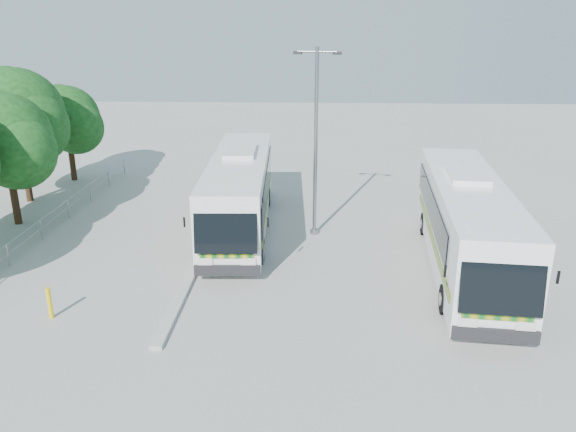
{
  "coord_description": "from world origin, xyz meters",
  "views": [
    {
      "loc": [
        2.4,
        -20.72,
        9.55
      ],
      "look_at": [
        1.44,
        2.1,
        1.63
      ],
      "focal_mm": 35.0,
      "sensor_mm": 36.0,
      "label": 1
    }
  ],
  "objects_px": {
    "tree_far_c": "(6,139)",
    "tree_far_e": "(68,119)",
    "bollard": "(50,303)",
    "coach_adjacent": "(466,222)",
    "coach_main": "(240,190)",
    "tree_far_d": "(19,115)",
    "lamppost": "(316,135)"
  },
  "relations": [
    {
      "from": "tree_far_e",
      "to": "lamppost",
      "type": "height_order",
      "value": "lamppost"
    },
    {
      "from": "coach_adjacent",
      "to": "bollard",
      "type": "distance_m",
      "value": 15.84
    },
    {
      "from": "coach_main",
      "to": "coach_adjacent",
      "type": "height_order",
      "value": "coach_adjacent"
    },
    {
      "from": "bollard",
      "to": "tree_far_e",
      "type": "bearing_deg",
      "value": 109.74
    },
    {
      "from": "tree_far_e",
      "to": "coach_main",
      "type": "height_order",
      "value": "tree_far_e"
    },
    {
      "from": "coach_main",
      "to": "tree_far_c",
      "type": "bearing_deg",
      "value": 176.87
    },
    {
      "from": "coach_adjacent",
      "to": "tree_far_d",
      "type": "bearing_deg",
      "value": 165.18
    },
    {
      "from": "coach_main",
      "to": "bollard",
      "type": "bearing_deg",
      "value": -122.91
    },
    {
      "from": "tree_far_c",
      "to": "bollard",
      "type": "xyz_separation_m",
      "value": [
        5.75,
        -9.24,
        -3.7
      ]
    },
    {
      "from": "bollard",
      "to": "tree_far_c",
      "type": "bearing_deg",
      "value": 121.9
    },
    {
      "from": "bollard",
      "to": "tree_far_d",
      "type": "bearing_deg",
      "value": 118.21
    },
    {
      "from": "tree_far_c",
      "to": "tree_far_e",
      "type": "relative_size",
      "value": 1.1
    },
    {
      "from": "tree_far_c",
      "to": "tree_far_d",
      "type": "height_order",
      "value": "tree_far_d"
    },
    {
      "from": "tree_far_d",
      "to": "lamppost",
      "type": "bearing_deg",
      "value": -15.81
    },
    {
      "from": "tree_far_e",
      "to": "coach_adjacent",
      "type": "height_order",
      "value": "tree_far_e"
    },
    {
      "from": "coach_adjacent",
      "to": "coach_main",
      "type": "bearing_deg",
      "value": 161.73
    },
    {
      "from": "lamppost",
      "to": "bollard",
      "type": "relative_size",
      "value": 7.67
    },
    {
      "from": "coach_main",
      "to": "coach_adjacent",
      "type": "distance_m",
      "value": 10.53
    },
    {
      "from": "lamppost",
      "to": "bollard",
      "type": "distance_m",
      "value": 13.0
    },
    {
      "from": "tree_far_d",
      "to": "tree_far_c",
      "type": "bearing_deg",
      "value": -72.17
    },
    {
      "from": "coach_adjacent",
      "to": "bollard",
      "type": "relative_size",
      "value": 11.74
    },
    {
      "from": "tree_far_d",
      "to": "coach_main",
      "type": "distance_m",
      "value": 13.23
    },
    {
      "from": "coach_adjacent",
      "to": "lamppost",
      "type": "relative_size",
      "value": 1.53
    },
    {
      "from": "coach_main",
      "to": "bollard",
      "type": "relative_size",
      "value": 11.4
    },
    {
      "from": "tree_far_e",
      "to": "coach_adjacent",
      "type": "relative_size",
      "value": 0.45
    },
    {
      "from": "tree_far_d",
      "to": "bollard",
      "type": "distance_m",
      "value": 15.29
    },
    {
      "from": "tree_far_c",
      "to": "bollard",
      "type": "relative_size",
      "value": 5.81
    },
    {
      "from": "tree_far_c",
      "to": "tree_far_e",
      "type": "height_order",
      "value": "tree_far_c"
    },
    {
      "from": "tree_far_e",
      "to": "tree_far_d",
      "type": "bearing_deg",
      "value": -98.63
    },
    {
      "from": "tree_far_c",
      "to": "coach_adjacent",
      "type": "relative_size",
      "value": 0.49
    },
    {
      "from": "coach_adjacent",
      "to": "lamppost",
      "type": "height_order",
      "value": "lamppost"
    },
    {
      "from": "bollard",
      "to": "lamppost",
      "type": "bearing_deg",
      "value": 43.23
    }
  ]
}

